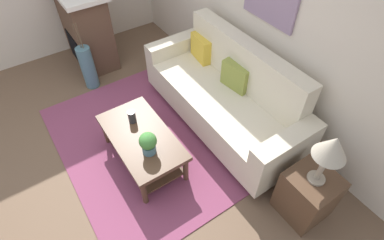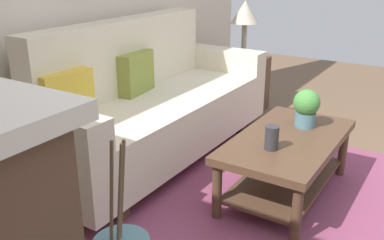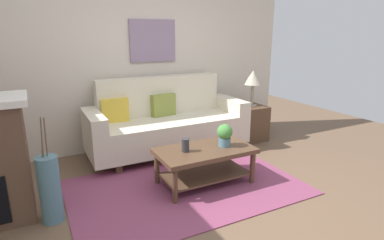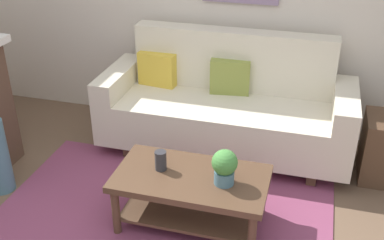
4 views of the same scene
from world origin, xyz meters
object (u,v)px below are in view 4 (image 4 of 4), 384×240
Objects in this scene: throw_pillow_mustard at (157,69)px; coffee_table at (191,189)px; throw_pillow_olive at (230,77)px; tabletop_vase at (161,160)px; potted_plant_tabletop at (225,166)px; couch at (226,107)px.

coffee_table is (0.69, -1.26, -0.37)m from throw_pillow_mustard.
throw_pillow_mustard reaches higher than coffee_table.
throw_pillow_mustard is 0.33× the size of coffee_table.
throw_pillow_olive is 0.33× the size of coffee_table.
throw_pillow_olive is 1.32m from coffee_table.
throw_pillow_olive reaches higher than coffee_table.
tabletop_vase is 0.48m from potted_plant_tabletop.
throw_pillow_olive is (-0.00, 0.13, 0.25)m from couch.
throw_pillow_olive is 1.31m from potted_plant_tabletop.
tabletop_vase is (-0.25, -1.12, 0.07)m from couch.
coffee_table is 0.30m from tabletop_vase.
tabletop_vase is (0.46, -1.24, -0.18)m from throw_pillow_mustard.
couch reaches higher than throw_pillow_olive.
throw_pillow_olive reaches higher than potted_plant_tabletop.
couch reaches higher than coffee_table.
couch is at bearing 77.47° from tabletop_vase.
tabletop_vase is at bearing -102.53° from couch.
throw_pillow_mustard and throw_pillow_olive have the same top height.
throw_pillow_mustard reaches higher than potted_plant_tabletop.
potted_plant_tabletop is (0.93, -1.29, -0.11)m from throw_pillow_mustard.
throw_pillow_mustard is 2.43× the size of tabletop_vase.
tabletop_vase reaches higher than coffee_table.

